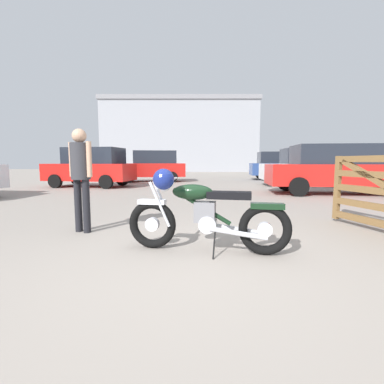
% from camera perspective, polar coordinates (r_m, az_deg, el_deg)
% --- Properties ---
extents(ground_plane, '(80.00, 80.00, 0.00)m').
position_cam_1_polar(ground_plane, '(3.26, 1.13, -14.17)').
color(ground_plane, gray).
extents(vintage_motorcycle, '(2.07, 0.73, 1.07)m').
position_cam_1_polar(vintage_motorcycle, '(3.45, 2.09, -4.53)').
color(vintage_motorcycle, black).
rests_on(vintage_motorcycle, ground_plane).
extents(bystander, '(0.43, 0.30, 1.66)m').
position_cam_1_polar(bystander, '(4.72, -22.20, 4.37)').
color(bystander, black).
rests_on(bystander, ground_plane).
extents(silver_sedan_mid, '(4.07, 2.18, 1.78)m').
position_cam_1_polar(silver_sedan_mid, '(13.38, -20.22, 4.95)').
color(silver_sedan_mid, black).
rests_on(silver_sedan_mid, ground_plane).
extents(white_estate_far, '(4.78, 2.15, 1.74)m').
position_cam_1_polar(white_estate_far, '(11.06, 28.35, 4.51)').
color(white_estate_far, black).
rests_on(white_estate_far, ground_plane).
extents(dark_sedan_left, '(4.12, 2.32, 1.78)m').
position_cam_1_polar(dark_sedan_left, '(16.17, -8.28, 5.43)').
color(dark_sedan_left, black).
rests_on(dark_sedan_left, ground_plane).
extents(red_hatchback_near, '(3.95, 1.92, 1.78)m').
position_cam_1_polar(red_hatchback_near, '(18.50, 17.91, 5.29)').
color(red_hatchback_near, black).
rests_on(red_hatchback_near, ground_plane).
extents(pale_sedan_back, '(3.91, 1.84, 1.78)m').
position_cam_1_polar(pale_sedan_back, '(14.16, 22.53, 4.91)').
color(pale_sedan_back, black).
rests_on(pale_sedan_back, ground_plane).
extents(industrial_building, '(19.10, 9.39, 8.72)m').
position_cam_1_polar(industrial_building, '(36.01, -2.35, 11.42)').
color(industrial_building, '#9EA0A8').
rests_on(industrial_building, ground_plane).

